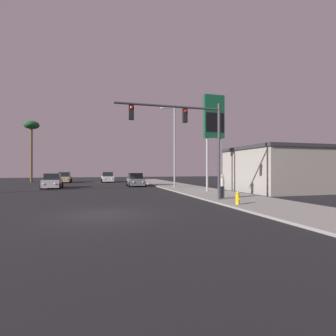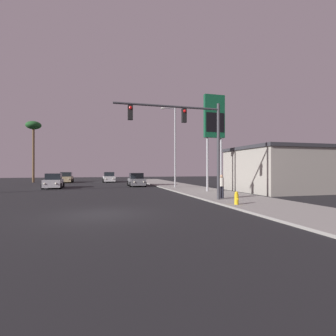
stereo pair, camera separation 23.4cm
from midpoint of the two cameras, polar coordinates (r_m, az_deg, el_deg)
name	(u,v)px [view 1 (the left image)]	position (r m, az deg, el deg)	size (l,w,h in m)	color
ground_plane	(102,214)	(13.15, -14.59, -9.75)	(120.00, 120.00, 0.00)	black
sidewalk_right	(202,191)	(25.06, 7.20, -5.08)	(5.00, 60.00, 0.12)	gray
building_gas_station	(288,169)	(28.30, 24.39, -0.25)	(10.30, 8.30, 4.30)	gray
car_grey	(135,180)	(33.54, -7.29, -2.65)	(2.04, 4.33, 1.68)	slate
car_silver	(52,182)	(32.50, -24.06, -2.71)	(2.04, 4.33, 1.68)	#B7B7BC
car_tan	(65,178)	(45.22, -21.72, -2.01)	(2.04, 4.31, 1.68)	tan
car_white	(108,178)	(44.84, -13.17, -2.04)	(2.04, 4.33, 1.68)	silver
traffic_light_mast	(191,131)	(17.46, 4.70, 8.13)	(7.12, 0.36, 6.50)	#38383D
street_lamp	(173,143)	(29.47, 0.95, 5.49)	(1.74, 0.24, 9.00)	#99999E
gas_station_sign	(214,122)	(25.25, 9.72, 9.90)	(2.00, 0.42, 9.00)	#99999E
fire_hydrant	(238,198)	(15.82, 14.51, -6.36)	(0.24, 0.34, 0.76)	gold
pedestrian_on_sidewalk	(222,185)	(18.77, 11.33, -3.72)	(0.34, 0.32, 1.67)	#23232D
palm_tree_far	(31,129)	(48.43, -27.71, 7.54)	(2.40, 2.40, 10.01)	brown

